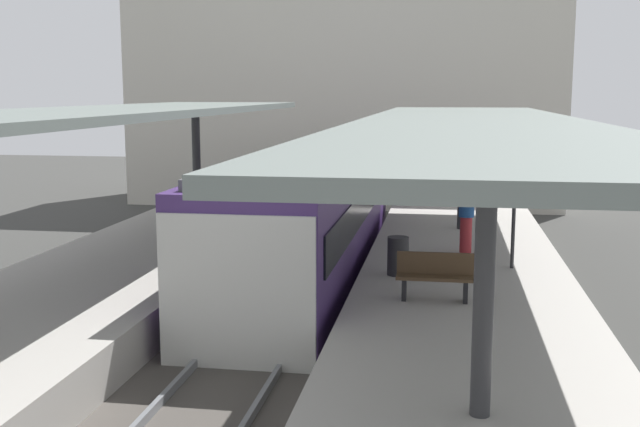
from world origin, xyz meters
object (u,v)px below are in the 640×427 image
(platform_bench, at_px, (435,275))
(litter_bin, at_px, (398,256))
(commuter_train, at_px, (311,213))
(platform_sign, at_px, (515,193))
(passenger_near_bench, at_px, (466,215))

(platform_bench, bearing_deg, litter_bin, 113.39)
(commuter_train, relative_size, platform_bench, 10.12)
(platform_sign, relative_size, litter_bin, 2.76)
(platform_bench, bearing_deg, passenger_near_bench, 81.50)
(platform_sign, bearing_deg, commuter_train, 154.93)
(platform_bench, xyz_separation_m, passenger_near_bench, (0.65, 4.35, 0.42))
(litter_bin, height_order, passenger_near_bench, passenger_near_bench)
(platform_sign, distance_m, litter_bin, 2.87)
(platform_bench, distance_m, litter_bin, 1.98)
(platform_bench, relative_size, litter_bin, 1.75)
(platform_sign, xyz_separation_m, litter_bin, (-2.39, -1.02, -1.22))
(platform_bench, distance_m, platform_sign, 3.46)
(platform_sign, xyz_separation_m, passenger_near_bench, (-0.95, 1.51, -0.73))
(passenger_near_bench, bearing_deg, commuter_train, 169.23)
(platform_sign, bearing_deg, passenger_near_bench, 122.18)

